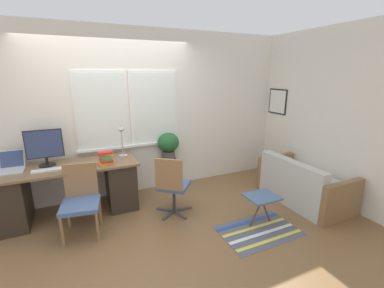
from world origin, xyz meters
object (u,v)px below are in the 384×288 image
at_px(keyboard, 49,170).
at_px(couch_loveseat, 302,186).
at_px(laptop, 11,167).
at_px(plant_stand, 169,161).
at_px(monitor, 45,147).
at_px(office_chair_swivel, 172,185).
at_px(folding_stool, 262,198).
at_px(desk_chair_wooden, 81,199).
at_px(mouse, 73,166).
at_px(desk_lamp, 122,138).
at_px(book_stack, 106,158).
at_px(potted_plant, 168,144).

bearing_deg(keyboard, couch_loveseat, -15.64).
distance_m(laptop, plant_stand, 2.29).
relative_size(monitor, office_chair_swivel, 0.56).
xyz_separation_m(keyboard, couch_loveseat, (3.57, -1.00, -0.50)).
height_order(monitor, plant_stand, monitor).
height_order(office_chair_swivel, folding_stool, office_chair_swivel).
relative_size(laptop, office_chair_swivel, 0.40).
height_order(desk_chair_wooden, plant_stand, desk_chair_wooden).
height_order(couch_loveseat, folding_stool, couch_loveseat).
distance_m(desk_chair_wooden, folding_stool, 2.36).
relative_size(mouse, couch_loveseat, 0.04).
bearing_deg(laptop, desk_chair_wooden, -37.51).
bearing_deg(office_chair_swivel, plant_stand, -68.21).
bearing_deg(mouse, desk_lamp, 17.90).
relative_size(laptop, book_stack, 1.63).
distance_m(desk_chair_wooden, couch_loveseat, 3.28).
bearing_deg(desk_lamp, laptop, -178.74).
xyz_separation_m(laptop, desk_chair_wooden, (0.79, -0.61, -0.35)).
height_order(laptop, keyboard, laptop).
distance_m(book_stack, office_chair_swivel, 1.01).
bearing_deg(office_chair_swivel, folding_stool, -177.40).
bearing_deg(laptop, couch_loveseat, -16.59).
relative_size(monitor, plant_stand, 0.92).
distance_m(keyboard, book_stack, 0.74).
distance_m(monitor, couch_loveseat, 3.88).
relative_size(keyboard, potted_plant, 0.90).
relative_size(laptop, desk_chair_wooden, 0.41).
bearing_deg(keyboard, potted_plant, 12.19).
bearing_deg(desk_lamp, plant_stand, 11.59).
bearing_deg(desk_chair_wooden, keyboard, 139.89).
height_order(mouse, book_stack, book_stack).
distance_m(monitor, plant_stand, 1.93).
bearing_deg(plant_stand, desk_chair_wooden, -151.37).
height_order(couch_loveseat, potted_plant, potted_plant).
bearing_deg(office_chair_swivel, keyboard, 19.89).
height_order(keyboard, folding_stool, keyboard).
relative_size(laptop, folding_stool, 0.85).
bearing_deg(desk_chair_wooden, couch_loveseat, -0.72).
distance_m(desk_lamp, couch_loveseat, 2.94).
relative_size(book_stack, office_chair_swivel, 0.25).
bearing_deg(book_stack, office_chair_swivel, -30.19).
distance_m(keyboard, mouse, 0.30).
relative_size(desk_chair_wooden, office_chair_swivel, 0.98).
distance_m(mouse, couch_loveseat, 3.46).
xyz_separation_m(monitor, book_stack, (0.76, -0.28, -0.18)).
bearing_deg(monitor, couch_loveseat, -18.92).
relative_size(book_stack, desk_chair_wooden, 0.25).
bearing_deg(monitor, laptop, -174.61).
bearing_deg(keyboard, monitor, 97.34).
bearing_deg(potted_plant, couch_loveseat, -38.53).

